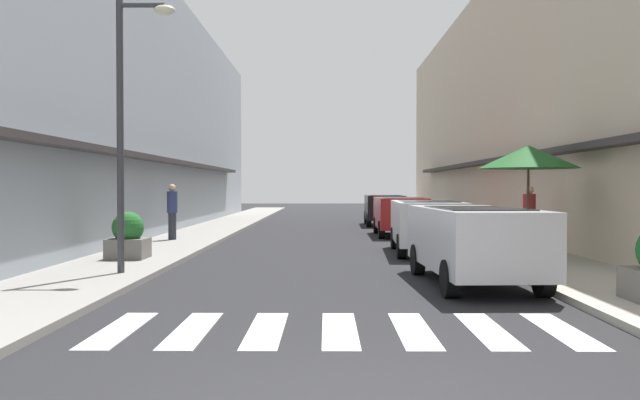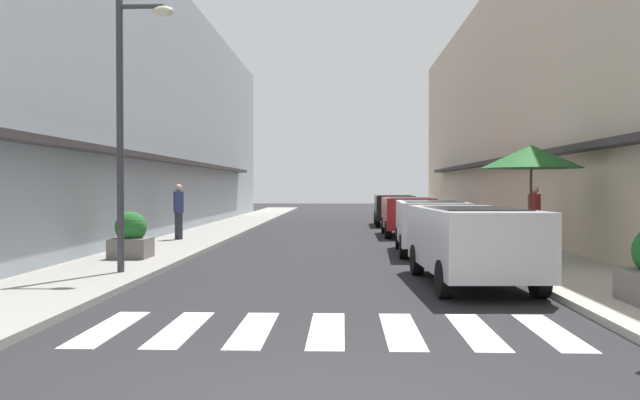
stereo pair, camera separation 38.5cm
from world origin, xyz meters
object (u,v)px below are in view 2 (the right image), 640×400
parked_car_distant (394,206)px  cafe_umbrella (531,157)px  street_lamp (129,106)px  parked_car_near (472,237)px  parked_car_far (407,212)px  pedestrian_walking_near (534,216)px  parked_car_mid (431,221)px  planter_midblock (131,237)px  pedestrian_walking_far (179,210)px

parked_car_distant → cafe_umbrella: size_ratio=1.55×
parked_car_distant → street_lamp: 19.72m
parked_car_near → parked_car_far: size_ratio=1.10×
street_lamp → cafe_umbrella: size_ratio=2.03×
cafe_umbrella → parked_car_near: bearing=-121.6°
pedestrian_walking_near → parked_car_distant: bearing=52.0°
cafe_umbrella → pedestrian_walking_near: bearing=72.2°
parked_car_mid → parked_car_far: bearing=90.0°
parked_car_mid → cafe_umbrella: 3.64m
planter_midblock → pedestrian_walking_far: bearing=92.7°
street_lamp → pedestrian_walking_far: size_ratio=3.03×
parked_car_mid → parked_car_distant: same height
planter_midblock → pedestrian_walking_near: bearing=11.9°
parked_car_distant → planter_midblock: 17.46m
cafe_umbrella → planter_midblock: size_ratio=2.40×
parked_car_distant → pedestrian_walking_near: size_ratio=2.38×
planter_midblock → parked_car_mid: bearing=17.5°
parked_car_mid → pedestrian_walking_near: 2.78m
parked_car_near → pedestrian_walking_far: pedestrian_walking_far is taller
parked_car_near → street_lamp: (-6.75, 0.80, 2.56)m
planter_midblock → parked_car_far: bearing=49.8°
parked_car_distant → street_lamp: street_lamp is taller
cafe_umbrella → parked_car_far: bearing=102.5°
parked_car_near → parked_car_mid: (0.00, 5.82, -0.00)m
parked_car_near → cafe_umbrella: cafe_umbrella is taller
parked_car_mid → parked_car_distant: size_ratio=1.01×
cafe_umbrella → planter_midblock: bearing=179.1°
pedestrian_walking_near → planter_midblock: bearing=142.3°
parked_car_near → planter_midblock: (-7.59, 3.43, -0.29)m
parked_car_near → planter_midblock: 8.33m
planter_midblock → pedestrian_walking_far: size_ratio=0.62×
parked_car_far → planter_midblock: 11.76m
parked_car_mid → cafe_umbrella: cafe_umbrella is taller
parked_car_mid → parked_car_far: (-0.00, 6.59, -0.00)m
parked_car_far → pedestrian_walking_near: 7.34m
parked_car_near → street_lamp: bearing=173.2°
parked_car_near → cafe_umbrella: (2.02, 3.28, 1.63)m
parked_car_mid → street_lamp: (-6.75, -5.02, 2.56)m
planter_midblock → pedestrian_walking_far: pedestrian_walking_far is taller
parked_car_distant → pedestrian_walking_near: 13.82m
parked_car_distant → pedestrian_walking_near: (2.77, -13.54, 0.14)m
planter_midblock → pedestrian_walking_near: 10.59m
cafe_umbrella → pedestrian_walking_near: (0.75, 2.34, -1.49)m
street_lamp → parked_car_distant: bearing=69.8°
planter_midblock → pedestrian_walking_far: (-0.27, 5.71, 0.46)m
parked_car_near → planter_midblock: bearing=155.7°
parked_car_distant → street_lamp: size_ratio=0.76×
planter_midblock → pedestrian_walking_near: pedestrian_walking_near is taller
parked_car_far → pedestrian_walking_far: 8.51m
pedestrian_walking_far → parked_car_distant: bearing=108.2°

